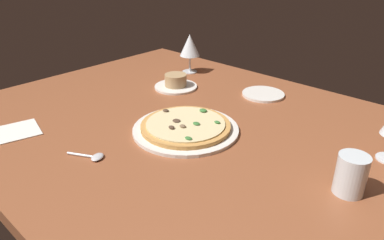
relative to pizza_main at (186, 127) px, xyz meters
The scene contains 8 objects.
dining_table 5.23cm from the pizza_main, 71.40° to the left, with size 150.00×110.00×4.00cm, color brown.
pizza_main is the anchor object (origin of this frame).
ramekin_on_saucer 35.56cm from the pizza_main, 139.92° to the left, with size 16.07×16.07×5.27cm.
wine_glass_far 54.94cm from the pizza_main, 132.00° to the left, with size 8.29×8.29×16.10cm.
water_glass 46.08cm from the pizza_main, ahead, with size 6.61×6.61×9.18cm.
side_plate 38.89cm from the pizza_main, 88.39° to the left, with size 15.03×15.03×0.90cm, color silver.
paper_menu 52.27cm from the pizza_main, 134.08° to the right, with size 12.04×19.67×0.30cm, color white.
spoon 27.60cm from the pizza_main, 104.20° to the right, with size 9.88×6.71×1.00cm.
Camera 1 is at (63.15, -70.53, 52.49)cm, focal length 33.62 mm.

